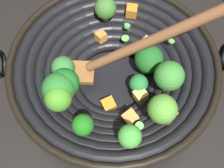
# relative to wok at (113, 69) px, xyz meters

# --- Properties ---
(ground_plane) EXTENTS (4.00, 4.00, 0.00)m
(ground_plane) POSITION_rel_wok_xyz_m (-0.00, 0.00, -0.06)
(ground_plane) COLOR black
(wok) EXTENTS (0.44, 0.40, 0.25)m
(wok) POSITION_rel_wok_xyz_m (0.00, 0.00, 0.00)
(wok) COLOR black
(wok) RESTS_ON ground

